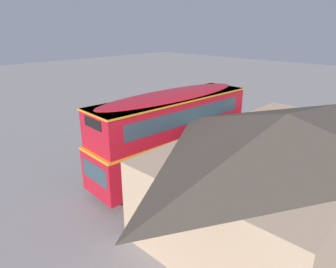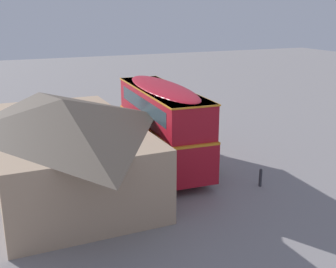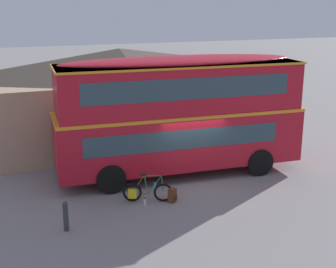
{
  "view_description": "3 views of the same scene",
  "coord_description": "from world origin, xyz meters",
  "px_view_note": "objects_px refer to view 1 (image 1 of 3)",
  "views": [
    {
      "loc": [
        11.18,
        11.5,
        8.07
      ],
      "look_at": [
        -1.65,
        -1.02,
        1.55
      ],
      "focal_mm": 31.94,
      "sensor_mm": 36.0,
      "label": 1
    },
    {
      "loc": [
        -22.13,
        9.91,
        8.92
      ],
      "look_at": [
        0.14,
        0.4,
        1.75
      ],
      "focal_mm": 45.33,
      "sensor_mm": 36.0,
      "label": 2
    },
    {
      "loc": [
        -6.7,
        -15.83,
        6.82
      ],
      "look_at": [
        -1.11,
        -0.64,
        2.18
      ],
      "focal_mm": 49.69,
      "sensor_mm": 36.0,
      "label": 3
    }
  ],
  "objects_px": {
    "backpack_on_ground": "(157,151)",
    "kerb_bollard": "(185,131)",
    "double_decker_bus": "(172,130)",
    "water_bottle_clear_plastic": "(169,149)",
    "touring_bicycle": "(170,147)"
  },
  "relations": [
    {
      "from": "double_decker_bus",
      "to": "backpack_on_ground",
      "type": "bearing_deg",
      "value": -116.47
    },
    {
      "from": "backpack_on_ground",
      "to": "kerb_bollard",
      "type": "relative_size",
      "value": 0.54
    },
    {
      "from": "touring_bicycle",
      "to": "kerb_bollard",
      "type": "bearing_deg",
      "value": -157.73
    },
    {
      "from": "double_decker_bus",
      "to": "kerb_bollard",
      "type": "xyz_separation_m",
      "value": [
        -5.09,
        -3.43,
        -2.14
      ]
    },
    {
      "from": "double_decker_bus",
      "to": "water_bottle_clear_plastic",
      "type": "bearing_deg",
      "value": -132.36
    },
    {
      "from": "double_decker_bus",
      "to": "kerb_bollard",
      "type": "relative_size",
      "value": 10.25
    },
    {
      "from": "kerb_bollard",
      "to": "double_decker_bus",
      "type": "bearing_deg",
      "value": 33.97
    },
    {
      "from": "touring_bicycle",
      "to": "water_bottle_clear_plastic",
      "type": "bearing_deg",
      "value": -114.78
    },
    {
      "from": "water_bottle_clear_plastic",
      "to": "kerb_bollard",
      "type": "height_order",
      "value": "kerb_bollard"
    },
    {
      "from": "water_bottle_clear_plastic",
      "to": "kerb_bollard",
      "type": "xyz_separation_m",
      "value": [
        -2.84,
        -0.96,
        0.38
      ]
    },
    {
      "from": "water_bottle_clear_plastic",
      "to": "touring_bicycle",
      "type": "bearing_deg",
      "value": 65.22
    },
    {
      "from": "touring_bicycle",
      "to": "water_bottle_clear_plastic",
      "type": "relative_size",
      "value": 6.73
    },
    {
      "from": "touring_bicycle",
      "to": "water_bottle_clear_plastic",
      "type": "height_order",
      "value": "touring_bicycle"
    },
    {
      "from": "kerb_bollard",
      "to": "touring_bicycle",
      "type": "bearing_deg",
      "value": 22.27
    },
    {
      "from": "backpack_on_ground",
      "to": "kerb_bollard",
      "type": "height_order",
      "value": "kerb_bollard"
    }
  ]
}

